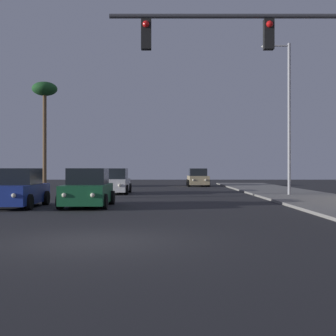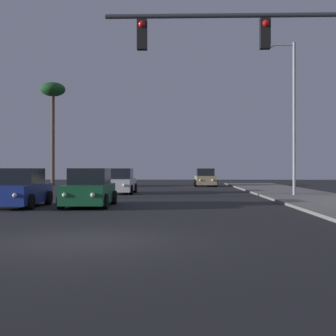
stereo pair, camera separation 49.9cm
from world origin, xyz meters
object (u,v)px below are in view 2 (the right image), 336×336
Objects in this scene: car_tan at (205,178)px; traffic_light_mast at (280,65)px; car_white at (120,182)px; palm_tree_far at (53,96)px; car_blue at (20,189)px; car_grey at (105,178)px; car_green at (89,189)px; street_lamp at (292,110)px.

car_tan is 0.58× the size of traffic_light_mast.
palm_tree_far reaches higher than car_white.
car_blue is 1.00× the size of car_grey.
car_tan and car_blue have the same top height.
car_tan is at bearing -1.76° from palm_tree_far.
traffic_light_mast reaches higher than car_blue.
car_green is (3.11, -23.30, 0.00)m from car_grey.
car_tan is at bearing -111.45° from car_blue.
car_grey is (-9.45, -0.56, 0.00)m from car_tan.
car_white is 17.77m from palm_tree_far.
car_grey is 1.00× the size of car_green.
palm_tree_far is at bearing 116.39° from traffic_light_mast.
car_grey and car_white have the same top height.
car_blue is 12.38m from traffic_light_mast.
car_tan is 16.65m from palm_tree_far.
palm_tree_far is at bearing -2.93° from car_tan.
traffic_light_mast reaches higher than car_white.
car_blue is at bearing 3.59° from car_green.
palm_tree_far reaches higher than car_grey.
traffic_light_mast reaches higher than car_green.
street_lamp reaches higher than car_white.
street_lamp is at bearing 75.30° from traffic_light_mast.
car_white is at bearing -105.30° from car_blue.
car_tan is 14.63m from car_white.
car_white is at bearing 104.85° from car_grey.
car_grey is at bearing 2.22° from car_tan.
car_green is 0.48× the size of street_lamp.
car_green is at bearing 98.84° from car_grey.
car_grey is 21.46m from street_lamp.
car_tan is 1.00× the size of car_blue.
car_green is at bearing -145.18° from street_lamp.
car_white is (-0.06, 10.70, 0.00)m from car_green.
street_lamp is at bearing -151.02° from car_blue.
car_green is at bearing 137.14° from traffic_light_mast.
car_white is (2.94, 10.95, 0.00)m from car_blue.
car_green is 26.88m from palm_tree_far.
traffic_light_mast is at bearing 147.77° from car_blue.
street_lamp reaches higher than car_grey.
street_lamp is 0.90× the size of palm_tree_far.
palm_tree_far is at bearing -9.76° from car_grey.
car_tan is 1.00× the size of car_white.
street_lamp reaches higher than car_tan.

